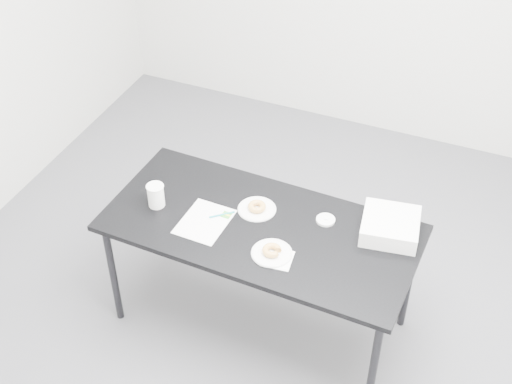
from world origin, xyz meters
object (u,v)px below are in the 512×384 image
at_px(scorecard, 205,222).
at_px(bakery_box, 390,226).
at_px(plate_near, 272,253).
at_px(donut_near, 272,250).
at_px(plate_far, 257,209).
at_px(donut_far, 257,206).
at_px(coffee_cup, 156,195).
at_px(table, 260,234).
at_px(pen, 222,215).

bearing_deg(scorecard, bakery_box, 19.73).
relative_size(plate_near, donut_near, 2.13).
bearing_deg(plate_far, donut_far, 180.00).
relative_size(plate_far, coffee_cup, 1.55).
height_order(table, bakery_box, bakery_box).
distance_m(pen, coffee_cup, 0.36).
bearing_deg(table, plate_far, 122.99).
bearing_deg(plate_far, plate_near, -54.81).
relative_size(donut_near, coffee_cup, 0.73).
bearing_deg(plate_near, donut_near, 0.00).
height_order(plate_near, plate_far, plate_near).
relative_size(donut_near, bakery_box, 0.34).
relative_size(plate_near, coffee_cup, 1.55).
height_order(table, coffee_cup, coffee_cup).
distance_m(plate_far, coffee_cup, 0.53).
bearing_deg(bakery_box, donut_far, 178.97).
bearing_deg(bakery_box, plate_near, -151.93).
distance_m(scorecard, bakery_box, 0.94).
height_order(table, donut_near, donut_near).
distance_m(scorecard, pen, 0.10).
height_order(plate_near, bakery_box, bakery_box).
distance_m(pen, donut_far, 0.19).
xyz_separation_m(plate_near, donut_far, (-0.19, 0.27, 0.02)).
xyz_separation_m(plate_far, donut_far, (-0.00, 0.00, 0.02)).
distance_m(table, donut_far, 0.15).
bearing_deg(donut_near, scorecard, 168.42).
bearing_deg(donut_far, bakery_box, 7.79).
relative_size(scorecard, pen, 2.15).
xyz_separation_m(scorecard, bakery_box, (0.89, 0.28, 0.05)).
relative_size(plate_near, plate_far, 1.00).
xyz_separation_m(scorecard, donut_near, (0.40, -0.08, 0.02)).
distance_m(table, coffee_cup, 0.58).
xyz_separation_m(donut_near, plate_far, (-0.19, 0.27, -0.02)).
height_order(scorecard, bakery_box, bakery_box).
distance_m(scorecard, donut_near, 0.41).
relative_size(scorecard, coffee_cup, 2.27).
distance_m(table, pen, 0.22).
bearing_deg(pen, scorecard, -169.87).
bearing_deg(coffee_cup, scorecard, -4.29).
distance_m(table, bakery_box, 0.66).
height_order(table, donut_far, donut_far).
bearing_deg(donut_near, plate_far, 125.19).
distance_m(scorecard, coffee_cup, 0.30).
height_order(pen, bakery_box, bakery_box).
height_order(pen, coffee_cup, coffee_cup).
relative_size(table, plate_far, 8.07).
distance_m(table, plate_near, 0.22).
relative_size(pen, donut_near, 1.44).
relative_size(pen, bakery_box, 0.49).
xyz_separation_m(plate_far, bakery_box, (0.68, 0.09, 0.04)).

